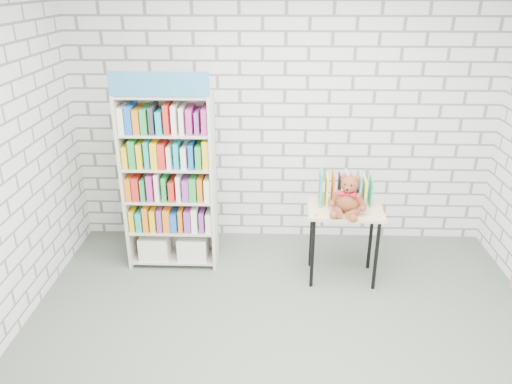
{
  "coord_description": "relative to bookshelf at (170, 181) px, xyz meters",
  "views": [
    {
      "loc": [
        -0.13,
        -3.17,
        2.75
      ],
      "look_at": [
        -0.26,
        0.95,
        0.98
      ],
      "focal_mm": 35.0,
      "sensor_mm": 36.0,
      "label": 1
    }
  ],
  "objects": [
    {
      "name": "ground",
      "position": [
        1.13,
        -1.36,
        -0.91
      ],
      "size": [
        4.5,
        4.5,
        0.0
      ],
      "primitive_type": "plane",
      "color": "#515C4D",
      "rests_on": "ground"
    },
    {
      "name": "teddy_bear",
      "position": [
        1.7,
        -0.35,
        -0.01
      ],
      "size": [
        0.34,
        0.34,
        0.38
      ],
      "color": "maroon",
      "rests_on": "display_table"
    },
    {
      "name": "table_books",
      "position": [
        1.71,
        -0.13,
        -0.01
      ],
      "size": [
        0.5,
        0.24,
        0.29
      ],
      "color": "teal",
      "rests_on": "display_table"
    },
    {
      "name": "room_shell",
      "position": [
        1.13,
        -1.36,
        0.87
      ],
      "size": [
        4.52,
        4.02,
        2.81
      ],
      "color": "silver",
      "rests_on": "ground"
    },
    {
      "name": "display_table",
      "position": [
        1.7,
        -0.24,
        -0.27
      ],
      "size": [
        0.72,
        0.51,
        0.76
      ],
      "color": "#D8AF81",
      "rests_on": "ground"
    },
    {
      "name": "bookshelf",
      "position": [
        0.0,
        0.0,
        0.0
      ],
      "size": [
        0.89,
        0.35,
        2.01
      ],
      "color": "beige",
      "rests_on": "ground"
    }
  ]
}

